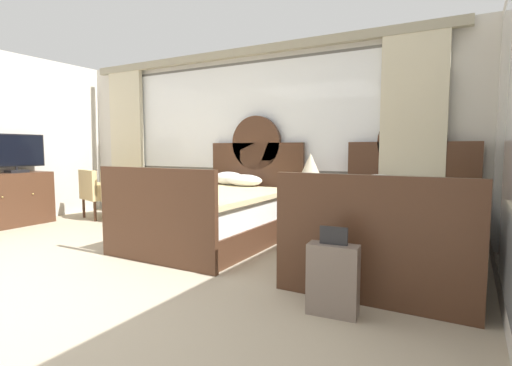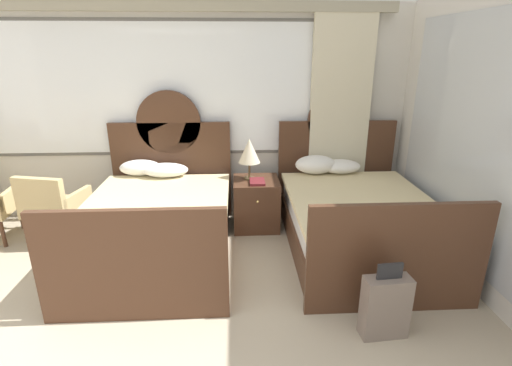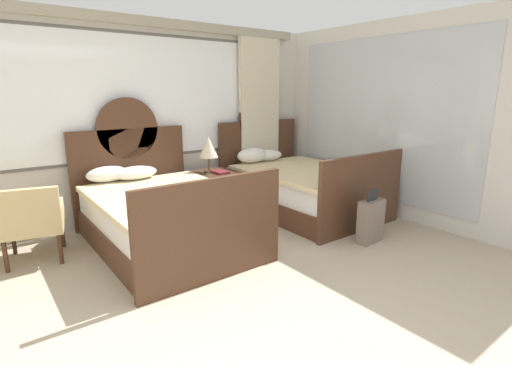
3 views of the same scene
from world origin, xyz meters
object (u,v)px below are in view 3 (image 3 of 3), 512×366
Objects in this scene: nightstand_between_beds at (216,193)px; table_lamp_on_nightstand at (208,148)px; bed_near_window at (163,214)px; bed_near_mirror at (300,186)px; book_on_nightstand at (220,172)px; suitcase_on_floor at (371,221)px; armchair_by_window_left at (31,220)px.

nightstand_between_beds is 1.23× the size of table_lamp_on_nightstand.
bed_near_window is at bearing -146.43° from table_lamp_on_nightstand.
book_on_nightstand is (-1.07, 0.51, 0.27)m from bed_near_mirror.
table_lamp_on_nightstand reaches higher than book_on_nightstand.
bed_near_window is 3.41× the size of suitcase_on_floor.
bed_near_window reaches higher than armchair_by_window_left.
armchair_by_window_left is at bearing 173.84° from bed_near_mirror.
armchair_by_window_left is at bearing -176.66° from book_on_nightstand.
table_lamp_on_nightstand reaches higher than nightstand_between_beds.
suitcase_on_floor is at bearing -35.37° from bed_near_window.
suitcase_on_floor is at bearing -65.24° from book_on_nightstand.
bed_near_window is 2.43m from suitcase_on_floor.
armchair_by_window_left is at bearing -172.72° from table_lamp_on_nightstand.
bed_near_window reaches higher than book_on_nightstand.
nightstand_between_beds is at bearing 93.84° from book_on_nightstand.
armchair_by_window_left is 3.72m from suitcase_on_floor.
bed_near_mirror is at bearing -29.81° from table_lamp_on_nightstand.
bed_near_mirror is 3.41× the size of suitcase_on_floor.
armchair_by_window_left is (-2.37, -0.25, 0.15)m from nightstand_between_beds.
armchair_by_window_left is at bearing -173.95° from nightstand_between_beds.
table_lamp_on_nightstand is 2.36m from armchair_by_window_left.
table_lamp_on_nightstand reaches higher than suitcase_on_floor.
nightstand_between_beds is 0.75× the size of armchair_by_window_left.
book_on_nightstand is (1.10, 0.52, 0.27)m from bed_near_window.
suitcase_on_floor is (0.89, -2.04, -0.05)m from nightstand_between_beds.
table_lamp_on_nightstand is (-1.16, 0.66, 0.60)m from bed_near_mirror.
nightstand_between_beds is 0.67m from table_lamp_on_nightstand.
book_on_nightstand is 2.15m from suitcase_on_floor.
bed_near_window is 2.17m from bed_near_mirror.
table_lamp_on_nightstand is (-0.08, 0.04, 0.66)m from nightstand_between_beds.
table_lamp_on_nightstand is at bearing 33.57° from bed_near_window.
bed_near_window is at bearing -179.87° from bed_near_mirror.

